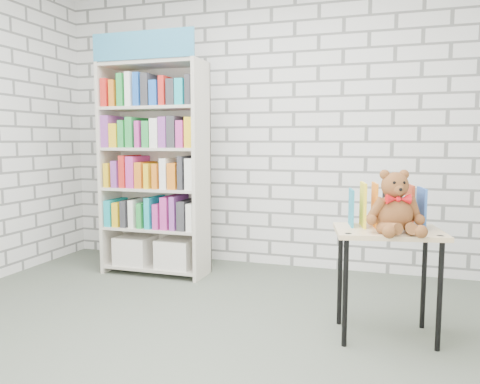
% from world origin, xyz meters
% --- Properties ---
extents(ground, '(4.50, 4.50, 0.00)m').
position_xyz_m(ground, '(0.00, 0.00, 0.00)').
color(ground, '#4C5547').
rests_on(ground, ground).
extents(room_shell, '(4.52, 4.02, 2.81)m').
position_xyz_m(room_shell, '(0.00, 0.00, 1.78)').
color(room_shell, silver).
rests_on(room_shell, ground).
extents(bookshelf, '(0.99, 0.39, 2.22)m').
position_xyz_m(bookshelf, '(-0.96, 1.36, 1.01)').
color(bookshelf, beige).
rests_on(bookshelf, ground).
extents(display_table, '(0.73, 0.57, 0.71)m').
position_xyz_m(display_table, '(1.15, 0.48, 0.61)').
color(display_table, tan).
rests_on(display_table, ground).
extents(table_books, '(0.49, 0.28, 0.27)m').
position_xyz_m(table_books, '(1.13, 0.58, 0.84)').
color(table_books, teal).
rests_on(table_books, display_table).
extents(teddy_bear, '(0.35, 0.35, 0.39)m').
position_xyz_m(teddy_bear, '(1.19, 0.38, 0.86)').
color(teddy_bear, brown).
rests_on(teddy_bear, display_table).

